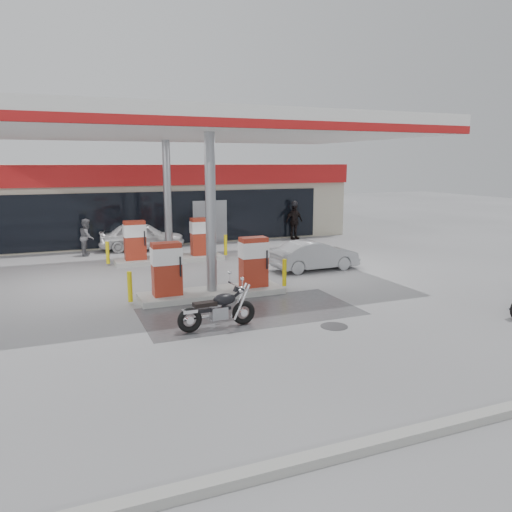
{
  "coord_description": "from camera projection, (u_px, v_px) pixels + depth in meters",
  "views": [
    {
      "loc": [
        -4.45,
        -12.48,
        4.12
      ],
      "look_at": [
        1.42,
        1.84,
        1.2
      ],
      "focal_mm": 35.0,
      "sensor_mm": 36.0,
      "label": 1
    }
  ],
  "objects": [
    {
      "name": "store_building",
      "position": [
        137.0,
        200.0,
        27.89
      ],
      "size": [
        22.0,
        8.22,
        4.0
      ],
      "color": "#AAA48E",
      "rests_on": "ground"
    },
    {
      "name": "hatchback_silver",
      "position": [
        315.0,
        255.0,
        19.3
      ],
      "size": [
        3.46,
        1.29,
        1.13
      ],
      "primitive_type": "imported",
      "rotation": [
        0.0,
        0.0,
        1.6
      ],
      "color": "#929599",
      "rests_on": "ground"
    },
    {
      "name": "parked_motorcycle",
      "position": [
        218.0,
        310.0,
        12.5
      ],
      "size": [
        2.08,
        0.8,
        1.07
      ],
      "rotation": [
        0.0,
        0.0,
        0.06
      ],
      "color": "black",
      "rests_on": "ground"
    },
    {
      "name": "sedan_white",
      "position": [
        142.0,
        236.0,
        23.62
      ],
      "size": [
        4.15,
        2.35,
        1.33
      ],
      "primitive_type": "imported",
      "rotation": [
        0.0,
        0.0,
        1.36
      ],
      "color": "silver",
      "rests_on": "ground"
    },
    {
      "name": "biker_walking",
      "position": [
        294.0,
        221.0,
        26.88
      ],
      "size": [
        1.23,
        0.77,
        1.96
      ],
      "primitive_type": "imported",
      "rotation": [
        0.0,
        0.0,
        0.27
      ],
      "color": "black",
      "rests_on": "ground"
    },
    {
      "name": "pump_island_far",
      "position": [
        169.0,
        245.0,
        20.91
      ],
      "size": [
        5.14,
        1.3,
        1.78
      ],
      "color": "#9E9E99",
      "rests_on": "ground"
    },
    {
      "name": "canopy",
      "position": [
        184.0,
        128.0,
        17.34
      ],
      "size": [
        16.0,
        10.02,
        5.51
      ],
      "color": "silver",
      "rests_on": "ground"
    },
    {
      "name": "attendant",
      "position": [
        87.0,
        237.0,
        22.29
      ],
      "size": [
        0.78,
        0.91,
        1.64
      ],
      "primitive_type": "imported",
      "rotation": [
        0.0,
        0.0,
        1.36
      ],
      "color": "slate",
      "rests_on": "ground"
    },
    {
      "name": "drain_cover",
      "position": [
        334.0,
        326.0,
        12.7
      ],
      "size": [
        0.7,
        0.7,
        0.01
      ],
      "primitive_type": "cylinder",
      "color": "#38383A",
      "rests_on": "ground"
    },
    {
      "name": "kerb",
      "position": [
        393.0,
        439.0,
        7.39
      ],
      "size": [
        28.0,
        0.25,
        0.15
      ],
      "primitive_type": "cube",
      "color": "gray",
      "rests_on": "ground"
    },
    {
      "name": "pump_island_near",
      "position": [
        212.0,
        274.0,
        15.46
      ],
      "size": [
        5.14,
        1.3,
        1.78
      ],
      "color": "#9E9E99",
      "rests_on": "ground"
    },
    {
      "name": "ground",
      "position": [
        234.0,
        314.0,
        13.77
      ],
      "size": [
        90.0,
        90.0,
        0.0
      ],
      "primitive_type": "plane",
      "color": "gray",
      "rests_on": "ground"
    },
    {
      "name": "wet_patch",
      "position": [
        251.0,
        312.0,
        13.96
      ],
      "size": [
        6.0,
        3.0,
        0.0
      ],
      "primitive_type": "cube",
      "color": "#4C4C4F",
      "rests_on": "ground"
    }
  ]
}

